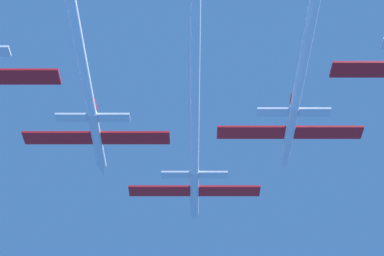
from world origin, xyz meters
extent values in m
cylinder|color=white|center=(-0.23, 0.54, -0.20)|extent=(1.29, 11.71, 1.29)
cone|color=white|center=(-0.23, 7.69, -0.20)|extent=(1.26, 2.58, 1.26)
ellipsoid|color=black|center=(-0.23, 3.12, 0.35)|extent=(0.90, 2.34, 0.64)
cube|color=red|center=(-5.33, -0.04, -0.20)|extent=(8.90, 2.58, 0.28)
cube|color=red|center=(4.86, -0.04, -0.20)|extent=(8.90, 2.58, 0.28)
cube|color=red|center=(-0.23, -4.14, 1.38)|extent=(0.34, 2.11, 1.87)
cube|color=white|center=(-2.88, -4.38, -0.20)|extent=(4.00, 1.55, 0.28)
cube|color=white|center=(2.41, -4.38, -0.20)|extent=(4.00, 1.55, 0.28)
cylinder|color=white|center=(-0.23, -22.17, -0.20)|extent=(1.16, 33.71, 1.16)
cylinder|color=white|center=(-13.01, -12.59, -0.18)|extent=(1.29, 11.71, 1.29)
cone|color=white|center=(-13.01, -5.45, -0.18)|extent=(1.26, 2.58, 1.26)
ellipsoid|color=black|center=(-13.01, -10.02, 0.36)|extent=(0.90, 2.34, 0.64)
cube|color=red|center=(-18.11, -13.18, -0.18)|extent=(8.90, 2.58, 0.28)
cube|color=red|center=(-7.92, -13.18, -0.18)|extent=(8.90, 2.58, 0.28)
cube|color=red|center=(-13.01, -17.28, 1.40)|extent=(0.34, 2.11, 1.87)
cube|color=white|center=(-15.66, -17.51, -0.18)|extent=(4.00, 1.55, 0.28)
cube|color=white|center=(-10.37, -17.51, -0.18)|extent=(4.00, 1.55, 0.28)
cylinder|color=white|center=(12.24, -12.51, 0.76)|extent=(1.29, 11.71, 1.29)
cone|color=white|center=(12.24, -5.37, 0.76)|extent=(1.26, 2.58, 1.26)
ellipsoid|color=black|center=(12.24, -9.94, 1.30)|extent=(0.90, 2.34, 0.64)
cube|color=red|center=(7.14, -13.10, 0.76)|extent=(8.90, 2.58, 0.28)
cube|color=red|center=(17.33, -13.10, 0.76)|extent=(8.90, 2.58, 0.28)
cube|color=red|center=(12.24, -17.20, 2.34)|extent=(0.34, 2.11, 1.87)
cube|color=white|center=(9.59, -17.43, 0.76)|extent=(4.00, 1.55, 0.28)
cube|color=white|center=(14.88, -17.43, 0.76)|extent=(4.00, 1.55, 0.28)
cube|color=red|center=(-20.49, -24.93, 0.11)|extent=(8.90, 2.58, 0.28)
cube|color=red|center=(19.86, -26.33, -0.01)|extent=(8.90, 2.58, 0.28)
camera|label=1|loc=(-0.58, -85.41, -52.66)|focal=64.22mm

